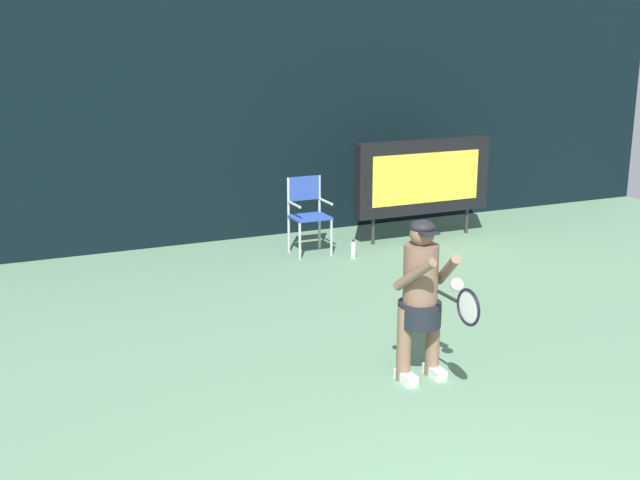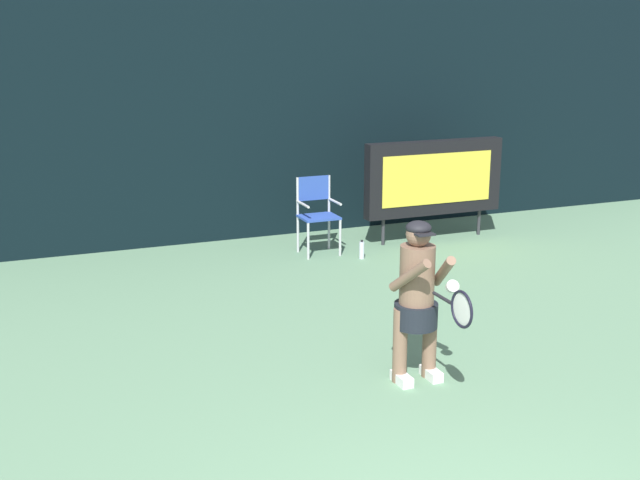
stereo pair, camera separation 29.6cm
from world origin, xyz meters
TOP-DOWN VIEW (x-y plane):
  - backdrop_screen at (0.00, 8.50)m, footprint 18.00×0.12m
  - scoreboard at (3.73, 7.30)m, footprint 2.20×0.21m
  - umpire_chair at (1.84, 7.27)m, footprint 0.52×0.44m
  - water_bottle at (2.30, 6.75)m, footprint 0.07×0.07m
  - tennis_player at (1.08, 2.99)m, footprint 0.53×0.60m
  - tennis_racket at (1.10, 2.33)m, footprint 0.03×0.60m

SIDE VIEW (x-z plane):
  - water_bottle at x=2.30m, z-range -0.01..0.26m
  - umpire_chair at x=1.84m, z-range 0.08..1.16m
  - tennis_player at x=1.08m, z-range 0.06..1.53m
  - tennis_racket at x=1.10m, z-range 0.74..1.05m
  - scoreboard at x=3.73m, z-range 0.20..1.70m
  - backdrop_screen at x=0.00m, z-range -0.02..3.64m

